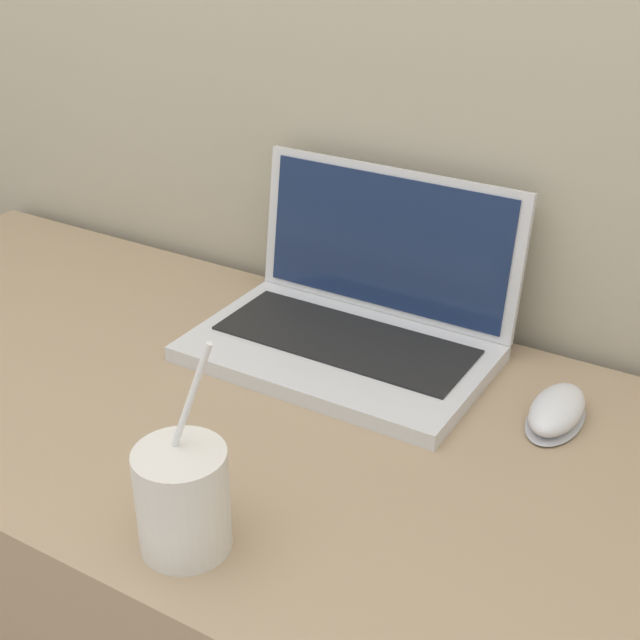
{
  "coord_description": "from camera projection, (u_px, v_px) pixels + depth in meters",
  "views": [
    {
      "loc": [
        0.55,
        -0.4,
        1.34
      ],
      "look_at": [
        0.07,
        0.39,
        0.85
      ],
      "focal_mm": 50.0,
      "sensor_mm": 36.0,
      "label": 1
    }
  ],
  "objects": [
    {
      "name": "laptop",
      "position": [
        355.0,
        315.0,
        1.12
      ],
      "size": [
        0.37,
        0.26,
        0.21
      ],
      "color": "silver",
      "rests_on": "desk"
    },
    {
      "name": "drink_cup",
      "position": [
        183.0,
        498.0,
        0.79
      ],
      "size": [
        0.08,
        0.08,
        0.21
      ],
      "color": "silver",
      "rests_on": "desk"
    },
    {
      "name": "desk",
      "position": [
        239.0,
        634.0,
        1.22
      ],
      "size": [
        1.37,
        0.59,
        0.77
      ],
      "color": "tan",
      "rests_on": "ground_plane"
    },
    {
      "name": "computer_mouse",
      "position": [
        557.0,
        411.0,
        0.99
      ],
      "size": [
        0.06,
        0.11,
        0.03
      ],
      "color": "#B2B2B7",
      "rests_on": "desk"
    }
  ]
}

